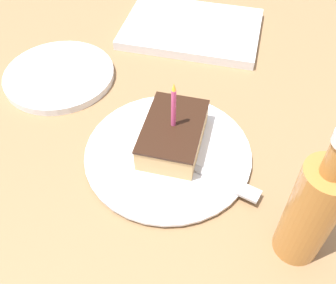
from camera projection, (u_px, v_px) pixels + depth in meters
name	position (u px, v px, depth m)	size (l,w,h in m)	color
ground_plane	(172.00, 173.00, 0.66)	(2.40, 2.40, 0.04)	olive
plate	(168.00, 153.00, 0.66)	(0.28, 0.28, 0.01)	silver
cake_slice	(173.00, 134.00, 0.65)	(0.09, 0.14, 0.13)	tan
fork	(213.00, 176.00, 0.61)	(0.18, 0.07, 0.00)	#B2B2B7
bottle	(312.00, 210.00, 0.48)	(0.06, 0.06, 0.23)	#B27233
side_plate	(59.00, 75.00, 0.79)	(0.22, 0.22, 0.01)	silver
marble_board	(192.00, 29.00, 0.90)	(0.30, 0.22, 0.02)	silver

